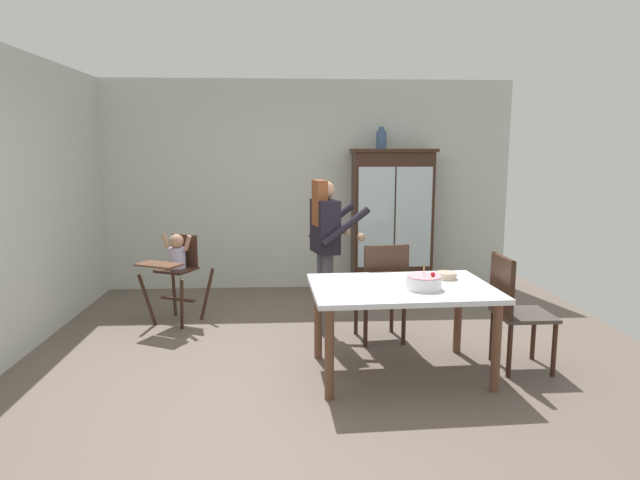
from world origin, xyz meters
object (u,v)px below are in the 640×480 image
Objects in this scene: adult_person at (326,238)px; ceramic_vase at (381,139)px; china_cabinet at (392,220)px; dining_chair_right_end at (512,304)px; high_chair_with_toddler at (177,262)px; birthday_cake at (424,282)px; serving_bowl at (446,275)px; dining_chair_far_side at (383,286)px; dining_table at (401,297)px.

ceramic_vase is at bearing -41.47° from adult_person.
china_cabinet is 1.90× the size of dining_chair_right_end.
adult_person reaches higher than high_chair_with_toddler.
birthday_cake is 1.56× the size of serving_bowl.
birthday_cake is (0.69, -1.16, -0.17)m from adult_person.
dining_chair_far_side is 1.00× the size of dining_chair_right_end.
ceramic_vase is 0.96× the size of birthday_cake.
dining_chair_far_side is at bearing -137.62° from adult_person.
high_chair_with_toddler is at bearing 144.81° from dining_table.
dining_chair_far_side is (2.06, -0.75, -0.10)m from high_chair_with_toddler.
ceramic_vase reaches higher than china_cabinet.
birthday_cake is 0.88m from dining_chair_far_side.
dining_chair_right_end is at bearing -18.49° from serving_bowl.
high_chair_with_toddler reaches higher than serving_bowl.
dining_table is at bearing -95.59° from ceramic_vase.
high_chair_with_toddler is 2.19m from dining_chair_far_side.
ceramic_vase is at bearing 84.41° from dining_table.
adult_person is at bearing 11.11° from high_chair_with_toddler.
adult_person reaches higher than dining_table.
dining_table is 5.33× the size of birthday_cake.
serving_bowl is (0.42, 0.22, 0.12)m from dining_table.
china_cabinet is 1.93× the size of high_chair_with_toddler.
dining_table is at bearing 85.12° from dining_chair_far_side.
dining_chair_far_side is at bearing -98.36° from ceramic_vase.
birthday_cake is at bearing -164.46° from adult_person.
adult_person is at bearing -116.19° from ceramic_vase.
birthday_cake is at bearing -8.88° from high_chair_with_toddler.
dining_table is 0.24m from birthday_cake.
high_chair_with_toddler is at bearing 59.40° from adult_person.
dining_chair_right_end is at bearing -78.68° from china_cabinet.
serving_bowl is at bearing 125.04° from dining_chair_far_side.
high_chair_with_toddler is at bearing 64.06° from dining_chair_right_end.
china_cabinet is 2.46m from serving_bowl.
china_cabinet is 1.19× the size of adult_person.
dining_chair_right_end is (3.03, -1.42, -0.10)m from high_chair_with_toddler.
china_cabinet reaches higher than dining_chair_right_end.
dining_chair_right_end is (0.79, 0.16, -0.24)m from birthday_cake.
ceramic_vase is 2.94m from high_chair_with_toddler.
china_cabinet is at bearing 10.57° from dining_chair_right_end.
serving_bowl is at bearing 70.76° from dining_chair_right_end.
dining_chair_right_end reaches higher than high_chair_with_toddler.
birthday_cake is (2.23, -1.58, 0.14)m from high_chair_with_toddler.
adult_person reaches higher than serving_bowl.
china_cabinet is at bearing -1.40° from ceramic_vase.
adult_person is 5.47× the size of birthday_cake.
china_cabinet is at bearing 52.28° from high_chair_with_toddler.
china_cabinet is 6.77× the size of ceramic_vase.
china_cabinet is 1.22× the size of dining_table.
dining_table is (0.54, -1.05, -0.32)m from adult_person.
dining_chair_far_side is (0.52, -0.33, -0.41)m from adult_person.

